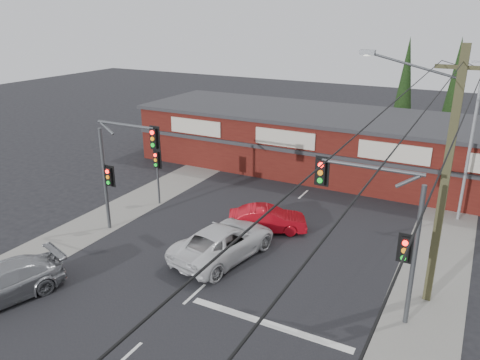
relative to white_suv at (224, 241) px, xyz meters
The scene contains 17 objects.
ground 2.39m from the white_suv, 76.97° to the right, with size 120.00×120.00×0.00m, color black.
road_strip 2.95m from the white_suv, 79.67° to the left, with size 14.00×70.00×0.01m, color black.
verge_left 8.50m from the white_suv, 160.70° to the left, with size 3.00×70.00×0.02m, color gray.
verge_right 9.47m from the white_suv, 17.25° to the left, with size 3.00×70.00×0.02m, color gray.
stop_line 5.51m from the white_suv, 42.72° to the right, with size 6.50×0.35×0.01m, color silver.
white_suv is the anchor object (origin of this frame).
red_sedan 3.51m from the white_suv, 78.94° to the left, with size 1.42×4.08×1.34m, color #A70A14.
lane_dashes 1.56m from the white_suv, 67.83° to the right, with size 0.12×39.50×0.01m.
shop_building 14.85m from the white_suv, 91.88° to the left, with size 27.30×8.40×4.22m.
conifer_near 22.65m from the white_suv, 79.58° to the left, with size 1.80×1.80×9.25m.
conifer_far 25.39m from the white_suv, 72.49° to the left, with size 1.80×1.80×9.25m.
traffic_mast_left 6.70m from the white_suv, behind, with size 3.77×0.27×5.97m.
traffic_mast_right 8.11m from the white_suv, ahead, with size 3.96×0.27×5.97m.
pedestal_signal 7.86m from the white_suv, 150.38° to the left, with size 0.55×0.27×3.38m.
utility_pole 10.03m from the white_suv, ahead, with size 4.38×0.59×10.00m.
steel_pole 14.20m from the white_suv, 45.85° to the left, with size 1.20×0.16×9.00m.
power_lines 13.06m from the white_suv, 27.47° to the right, with size 2.01×29.00×1.22m.
Camera 1 is at (9.39, -14.88, 10.99)m, focal length 35.00 mm.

